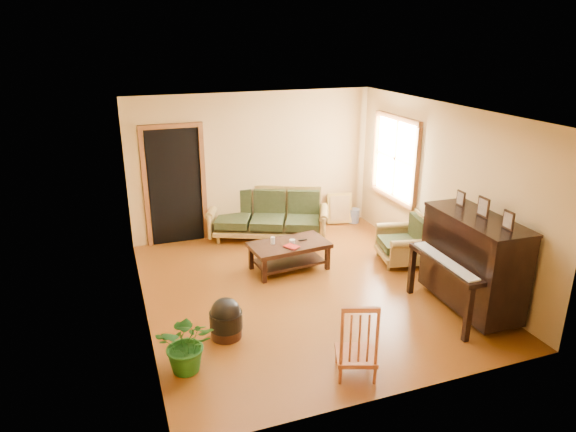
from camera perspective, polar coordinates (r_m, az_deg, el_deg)
name	(u,v)px	position (r m, az deg, el deg)	size (l,w,h in m)	color
floor	(304,289)	(7.64, 1.78, -8.12)	(5.00, 5.00, 0.00)	#5A2C0B
doorway	(175,187)	(9.17, -12.45, 3.17)	(1.08, 0.16, 2.05)	black
window	(395,159)	(9.16, 11.85, 6.27)	(0.12, 1.36, 1.46)	white
sofa	(268,215)	(9.28, -2.23, 0.09)	(2.10, 0.88, 0.90)	olive
coffee_table	(289,256)	(8.15, 0.13, -4.48)	(1.22, 0.67, 0.45)	black
armchair	(401,239)	(8.52, 12.48, -2.50)	(0.78, 0.82, 0.82)	olive
piano	(472,264)	(7.25, 19.80, -5.08)	(0.89, 1.51, 1.34)	black
footstool	(226,323)	(6.50, -6.89, -11.68)	(0.41, 0.41, 0.39)	black
red_chair	(357,337)	(5.75, 7.64, -13.18)	(0.43, 0.47, 0.92)	brown
leaning_frame	(340,208)	(10.10, 5.74, 0.88)	(0.48, 0.11, 0.64)	gold
ceramic_crock	(354,216)	(10.25, 7.30, 0.04)	(0.22, 0.22, 0.28)	#2F468F
potted_plant	(187,343)	(5.91, -11.13, -13.68)	(0.63, 0.54, 0.70)	#1A5518
book	(288,248)	(7.85, 0.03, -3.61)	(0.16, 0.22, 0.02)	maroon
candle	(273,240)	(8.03, -1.69, -2.72)	(0.07, 0.07, 0.11)	white
glass_jar	(292,241)	(8.05, 0.47, -2.84)	(0.09, 0.09, 0.06)	silver
remote	(303,240)	(8.18, 1.65, -2.67)	(0.14, 0.04, 0.01)	black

